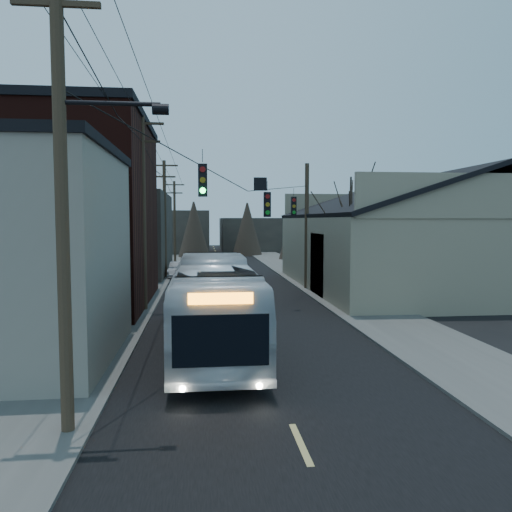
% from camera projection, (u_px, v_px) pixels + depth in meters
% --- Properties ---
extents(ground, '(160.00, 160.00, 0.00)m').
position_uv_depth(ground, '(324.00, 497.00, 8.54)').
color(ground, black).
rests_on(ground, ground).
extents(road_surface, '(9.00, 110.00, 0.02)m').
position_uv_depth(road_surface, '(229.00, 281.00, 38.28)').
color(road_surface, black).
rests_on(road_surface, ground).
extents(sidewalk_left, '(4.00, 110.00, 0.12)m').
position_uv_depth(sidewalk_left, '(143.00, 282.00, 37.57)').
color(sidewalk_left, '#474744').
rests_on(sidewalk_left, ground).
extents(sidewalk_right, '(4.00, 110.00, 0.12)m').
position_uv_depth(sidewalk_right, '(312.00, 280.00, 38.98)').
color(sidewalk_right, '#474744').
rests_on(sidewalk_right, ground).
extents(building_brick, '(10.00, 12.00, 10.00)m').
position_uv_depth(building_brick, '(53.00, 215.00, 26.92)').
color(building_brick, black).
rests_on(building_brick, ground).
extents(building_left_far, '(9.00, 14.00, 7.00)m').
position_uv_depth(building_left_far, '(115.00, 234.00, 42.95)').
color(building_left_far, '#312C27').
rests_on(building_left_far, ground).
extents(warehouse, '(16.16, 20.60, 7.73)m').
position_uv_depth(warehouse, '(420.00, 249.00, 34.54)').
color(warehouse, gray).
rests_on(warehouse, ground).
extents(building_far_left, '(10.00, 12.00, 6.00)m').
position_uv_depth(building_far_left, '(174.00, 232.00, 72.11)').
color(building_far_left, '#312C27').
rests_on(building_far_left, ground).
extents(building_far_right, '(12.00, 14.00, 5.00)m').
position_uv_depth(building_far_right, '(259.00, 234.00, 78.52)').
color(building_far_right, '#312C27').
rests_on(building_far_right, ground).
extents(bare_tree, '(0.40, 0.40, 7.20)m').
position_uv_depth(bare_tree, '(350.00, 239.00, 28.81)').
color(bare_tree, black).
rests_on(bare_tree, ground).
extents(utility_lines, '(11.24, 45.28, 10.50)m').
position_uv_depth(utility_lines, '(185.00, 216.00, 31.78)').
color(utility_lines, '#382B1E').
rests_on(utility_lines, ground).
extents(bus, '(2.85, 12.01, 3.34)m').
position_uv_depth(bus, '(214.00, 303.00, 18.32)').
color(bus, silver).
rests_on(bus, ground).
extents(parked_car, '(1.62, 4.03, 1.30)m').
position_uv_depth(parked_car, '(178.00, 270.00, 40.67)').
color(parked_car, '#A0A2A7').
rests_on(parked_car, ground).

